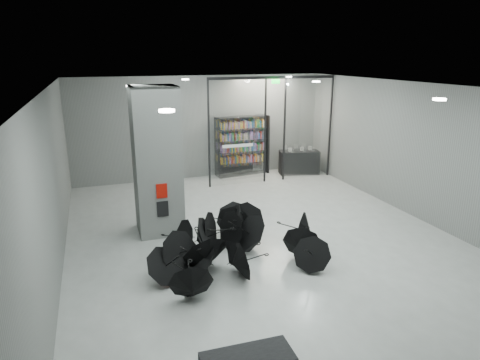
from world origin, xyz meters
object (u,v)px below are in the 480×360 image
object	(u,v)px
bookshelf	(242,146)
shop_counter	(299,162)
column	(157,161)
umbrella_cluster	(229,247)

from	to	relation	value
bookshelf	shop_counter	distance (m)	2.46
column	bookshelf	distance (m)	6.34
column	bookshelf	world-z (taller)	column
shop_counter	umbrella_cluster	world-z (taller)	umbrella_cluster
bookshelf	shop_counter	xyz separation A→B (m)	(2.26, -0.65, -0.72)
bookshelf	column	bearing A→B (deg)	-138.30
shop_counter	umbrella_cluster	bearing A→B (deg)	-115.19
umbrella_cluster	shop_counter	bearing A→B (deg)	51.44
column	bookshelf	size ratio (longest dim) A/B	1.67
shop_counter	umbrella_cluster	distance (m)	8.16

